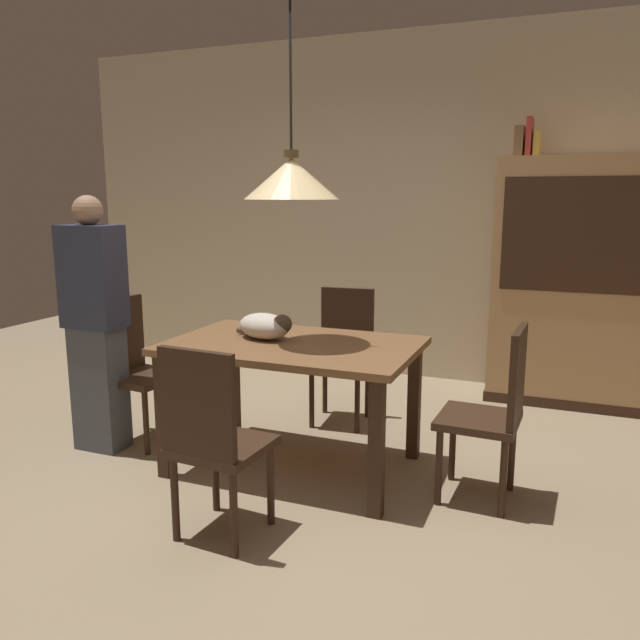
# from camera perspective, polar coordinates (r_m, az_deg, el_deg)

# --- Properties ---
(ground) EXTENTS (10.00, 10.00, 0.00)m
(ground) POSITION_cam_1_polar(r_m,az_deg,el_deg) (3.42, -3.31, -16.22)
(ground) COLOR #998466
(back_wall) EXTENTS (6.40, 0.10, 2.90)m
(back_wall) POSITION_cam_1_polar(r_m,az_deg,el_deg) (5.55, 8.36, 9.79)
(back_wall) COLOR beige
(back_wall) RESTS_ON ground
(dining_table) EXTENTS (1.40, 0.90, 0.75)m
(dining_table) POSITION_cam_1_polar(r_m,az_deg,el_deg) (3.63, -2.44, -3.59)
(dining_table) COLOR brown
(dining_table) RESTS_ON ground
(chair_near_front) EXTENTS (0.43, 0.43, 0.93)m
(chair_near_front) POSITION_cam_1_polar(r_m,az_deg,el_deg) (2.94, -9.68, -10.20)
(chair_near_front) COLOR #382316
(chair_near_front) RESTS_ON ground
(chair_right_side) EXTENTS (0.42, 0.42, 0.93)m
(chair_right_side) POSITION_cam_1_polar(r_m,az_deg,el_deg) (3.38, 15.43, -7.54)
(chair_right_side) COLOR #382316
(chair_right_side) RESTS_ON ground
(chair_far_back) EXTENTS (0.43, 0.43, 0.93)m
(chair_far_back) POSITION_cam_1_polar(r_m,az_deg,el_deg) (4.46, 2.13, -2.62)
(chair_far_back) COLOR #382316
(chair_far_back) RESTS_ON ground
(chair_left_side) EXTENTS (0.44, 0.44, 0.93)m
(chair_left_side) POSITION_cam_1_polar(r_m,az_deg,el_deg) (4.25, -16.42, -3.77)
(chair_left_side) COLOR #382316
(chair_left_side) RESTS_ON ground
(cat_sleeping) EXTENTS (0.40, 0.31, 0.16)m
(cat_sleeping) POSITION_cam_1_polar(r_m,az_deg,el_deg) (3.69, -4.90, -0.54)
(cat_sleeping) COLOR beige
(cat_sleeping) RESTS_ON dining_table
(pendant_lamp) EXTENTS (0.52, 0.52, 1.30)m
(pendant_lamp) POSITION_cam_1_polar(r_m,az_deg,el_deg) (3.51, -2.58, 12.63)
(pendant_lamp) COLOR beige
(hutch_bookcase) EXTENTS (1.12, 0.45, 1.85)m
(hutch_bookcase) POSITION_cam_1_polar(r_m,az_deg,el_deg) (5.11, 21.49, 2.71)
(hutch_bookcase) COLOR tan
(hutch_bookcase) RESTS_ON ground
(book_brown_thick) EXTENTS (0.06, 0.24, 0.22)m
(book_brown_thick) POSITION_cam_1_polar(r_m,az_deg,el_deg) (5.10, 17.52, 15.03)
(book_brown_thick) COLOR brown
(book_brown_thick) RESTS_ON hutch_bookcase
(book_red_tall) EXTENTS (0.04, 0.22, 0.28)m
(book_red_tall) POSITION_cam_1_polar(r_m,az_deg,el_deg) (5.09, 18.32, 15.33)
(book_red_tall) COLOR #B73833
(book_red_tall) RESTS_ON hutch_bookcase
(book_yellow_short) EXTENTS (0.04, 0.20, 0.18)m
(book_yellow_short) POSITION_cam_1_polar(r_m,az_deg,el_deg) (5.09, 18.94, 14.73)
(book_yellow_short) COLOR gold
(book_yellow_short) RESTS_ON hutch_bookcase
(person_standing) EXTENTS (0.36, 0.22, 1.57)m
(person_standing) POSITION_cam_1_polar(r_m,az_deg,el_deg) (4.11, -19.52, -0.46)
(person_standing) COLOR #4C515B
(person_standing) RESTS_ON ground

